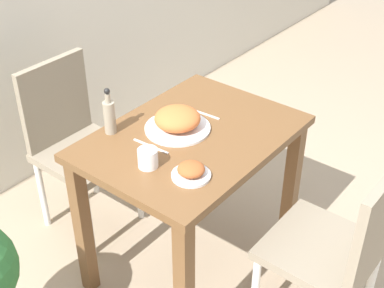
% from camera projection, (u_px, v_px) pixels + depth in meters
% --- Properties ---
extents(ground_plane, '(16.00, 16.00, 0.00)m').
position_uv_depth(ground_plane, '(192.00, 264.00, 2.68)').
color(ground_plane, tan).
extents(dining_table, '(0.92, 0.68, 0.77)m').
position_uv_depth(dining_table, '(192.00, 161.00, 2.33)').
color(dining_table, brown).
rests_on(dining_table, ground_plane).
extents(chair_near, '(0.42, 0.42, 0.90)m').
position_uv_depth(chair_near, '(341.00, 245.00, 2.07)').
color(chair_near, gray).
rests_on(chair_near, ground_plane).
extents(chair_far, '(0.42, 0.42, 0.90)m').
position_uv_depth(chair_far, '(74.00, 138.00, 2.71)').
color(chair_far, gray).
rests_on(chair_far, ground_plane).
extents(food_plate, '(0.28, 0.28, 0.10)m').
position_uv_depth(food_plate, '(177.00, 121.00, 2.26)').
color(food_plate, white).
rests_on(food_plate, dining_table).
extents(side_plate, '(0.15, 0.15, 0.06)m').
position_uv_depth(side_plate, '(191.00, 171.00, 1.99)').
color(side_plate, white).
rests_on(side_plate, dining_table).
extents(drink_cup, '(0.08, 0.08, 0.08)m').
position_uv_depth(drink_cup, '(148.00, 158.00, 2.04)').
color(drink_cup, white).
rests_on(drink_cup, dining_table).
extents(sauce_bottle, '(0.05, 0.05, 0.21)m').
position_uv_depth(sauce_bottle, '(109.00, 116.00, 2.22)').
color(sauce_bottle, gray).
rests_on(sauce_bottle, dining_table).
extents(fork_utensil, '(0.02, 0.18, 0.00)m').
position_uv_depth(fork_utensil, '(151.00, 146.00, 2.17)').
color(fork_utensil, silver).
rests_on(fork_utensil, dining_table).
extents(spoon_utensil, '(0.02, 0.18, 0.00)m').
position_uv_depth(spoon_utensil, '(202.00, 113.00, 2.40)').
color(spoon_utensil, silver).
rests_on(spoon_utensil, dining_table).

